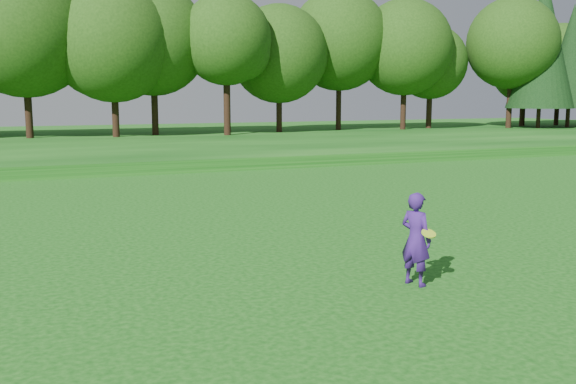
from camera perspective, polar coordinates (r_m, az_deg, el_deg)
name	(u,v)px	position (r m, az deg, el deg)	size (l,w,h in m)	color
ground	(200,311)	(11.12, -7.82, -10.44)	(140.00, 140.00, 0.00)	#0D470E
berm	(69,146)	(44.40, -18.92, 3.90)	(130.00, 30.00, 0.60)	#0D470E
walking_path	(89,175)	(30.52, -17.27, 1.49)	(130.00, 1.60, 0.04)	gray
treeline	(59,29)	(48.47, -19.68, 13.47)	(104.00, 7.00, 15.00)	#1A3C0E
woman	(416,239)	(12.48, 11.30, -4.11)	(0.64, 0.82, 1.80)	#38186E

